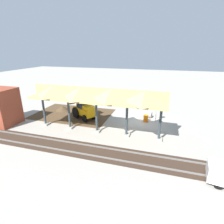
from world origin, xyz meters
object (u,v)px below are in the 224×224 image
Objects in this scene: concrete_pipe at (148,115)px; brick_utility_building at (1,107)px; stop_sign at (157,108)px; traffic_barrel at (146,118)px; backhoe at (83,109)px.

brick_utility_building is (16.49, 7.07, 1.76)m from concrete_pipe.
stop_sign is 2.76× the size of traffic_barrel.
concrete_pipe is 0.26× the size of brick_utility_building.
brick_utility_building is at bearing 23.20° from concrete_pipe.
stop_sign is 0.50× the size of backhoe.
traffic_barrel is (0.09, 1.60, 0.06)m from concrete_pipe.
stop_sign is 2.16m from concrete_pipe.
stop_sign is 1.83m from traffic_barrel.
concrete_pipe is at bearing -156.80° from brick_utility_building.
backhoe is 5.53× the size of traffic_barrel.
stop_sign is 2.19× the size of concrete_pipe.
backhoe is at bearing 6.97° from traffic_barrel.
backhoe reaches higher than concrete_pipe.
concrete_pipe is (1.09, -1.22, -1.40)m from stop_sign.
traffic_barrel is (-16.40, -5.46, -1.70)m from brick_utility_building.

